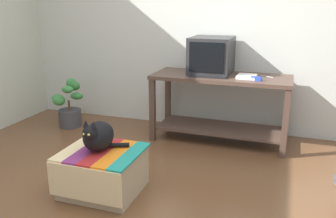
# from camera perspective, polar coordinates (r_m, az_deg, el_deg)

# --- Properties ---
(ground_plane) EXTENTS (14.00, 14.00, 0.00)m
(ground_plane) POSITION_cam_1_polar(r_m,az_deg,el_deg) (2.83, -4.77, -15.64)
(ground_plane) COLOR brown
(back_wall) EXTENTS (8.00, 0.10, 2.60)m
(back_wall) POSITION_cam_1_polar(r_m,az_deg,el_deg) (4.35, 5.94, 13.83)
(back_wall) COLOR silver
(back_wall) RESTS_ON ground_plane
(desk) EXTENTS (1.51, 0.62, 0.76)m
(desk) POSITION_cam_1_polar(r_m,az_deg,el_deg) (3.96, 8.50, 2.02)
(desk) COLOR #4C382D
(desk) RESTS_ON ground_plane
(tv_monitor) EXTENTS (0.46, 0.51, 0.40)m
(tv_monitor) POSITION_cam_1_polar(r_m,az_deg,el_deg) (4.00, 7.07, 8.62)
(tv_monitor) COLOR #28282B
(tv_monitor) RESTS_ON desk
(keyboard) EXTENTS (0.40, 0.16, 0.02)m
(keyboard) POSITION_cam_1_polar(r_m,az_deg,el_deg) (3.80, 6.56, 5.38)
(keyboard) COLOR black
(keyboard) RESTS_ON desk
(book) EXTENTS (0.20, 0.25, 0.03)m
(book) POSITION_cam_1_polar(r_m,az_deg,el_deg) (3.82, 12.68, 5.18)
(book) COLOR white
(book) RESTS_ON desk
(ottoman_with_blanket) EXTENTS (0.63, 0.58, 0.36)m
(ottoman_with_blanket) POSITION_cam_1_polar(r_m,az_deg,el_deg) (2.99, -10.57, -9.91)
(ottoman_with_blanket) COLOR tan
(ottoman_with_blanket) RESTS_ON ground_plane
(cat) EXTENTS (0.33, 0.34, 0.29)m
(cat) POSITION_cam_1_polar(r_m,az_deg,el_deg) (2.89, -11.34, -4.30)
(cat) COLOR black
(cat) RESTS_ON ottoman_with_blanket
(potted_plant) EXTENTS (0.42, 0.39, 0.60)m
(potted_plant) POSITION_cam_1_polar(r_m,az_deg,el_deg) (4.63, -15.80, 0.27)
(potted_plant) COLOR #3D3D42
(potted_plant) RESTS_ON ground_plane
(stapler) EXTENTS (0.12, 0.06, 0.04)m
(stapler) POSITION_cam_1_polar(r_m,az_deg,el_deg) (3.71, 14.17, 4.82)
(stapler) COLOR #2342B7
(stapler) RESTS_ON desk
(pen) EXTENTS (0.13, 0.07, 0.01)m
(pen) POSITION_cam_1_polar(r_m,az_deg,el_deg) (3.93, 15.82, 5.10)
(pen) COLOR #B7B7BC
(pen) RESTS_ON desk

